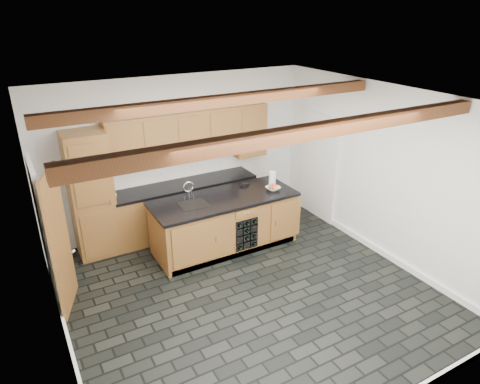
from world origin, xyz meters
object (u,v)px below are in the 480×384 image
object	(u,v)px
island	(225,223)
kitchen_scale	(244,185)
paper_towel	(272,178)
fruit_bowl	(273,188)

from	to	relation	value
island	kitchen_scale	distance (m)	0.78
island	paper_towel	bearing A→B (deg)	4.60
island	kitchen_scale	world-z (taller)	kitchen_scale
fruit_bowl	paper_towel	distance (m)	0.25
fruit_bowl	paper_towel	bearing A→B (deg)	60.41
kitchen_scale	fruit_bowl	xyz separation A→B (m)	(0.34, -0.41, 0.01)
fruit_bowl	paper_towel	world-z (taller)	paper_towel
kitchen_scale	paper_towel	distance (m)	0.51
kitchen_scale	paper_towel	world-z (taller)	paper_towel
fruit_bowl	paper_towel	size ratio (longest dim) A/B	0.95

